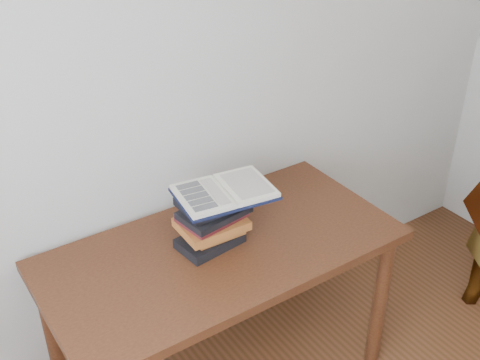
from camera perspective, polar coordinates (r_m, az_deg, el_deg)
desk at (r=2.28m, az=-1.68°, el=-8.25°), size 1.32×0.66×0.71m
book_stack at (r=2.18m, az=-2.68°, el=-3.90°), size 0.27×0.21×0.19m
open_book at (r=2.15m, az=-1.46°, el=-1.13°), size 0.37×0.28×0.03m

